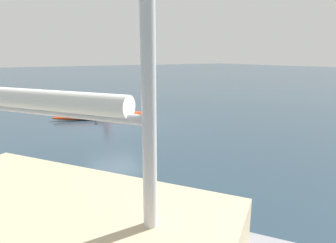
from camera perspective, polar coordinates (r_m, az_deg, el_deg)
name	(u,v)px	position (r m, az deg, el deg)	size (l,w,h in m)	color
ground_plane	(114,123)	(14.37, -10.69, -0.21)	(160.00, 160.00, 0.00)	#283D4C
kayak	(104,115)	(15.38, -12.54, 1.18)	(5.07, 2.06, 0.32)	red
kayaker	(106,106)	(15.30, -12.08, 3.01)	(0.71, 2.24, 0.77)	red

